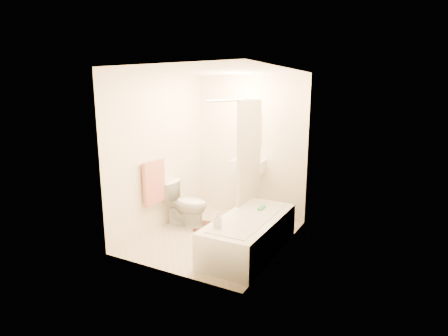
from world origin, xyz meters
The scene contains 17 objects.
floor centered at (0.00, 0.00, 0.00)m, with size 2.40×2.40×0.00m, color beige.
ceiling centered at (0.00, 0.00, 2.40)m, with size 2.40×2.40×0.00m, color white.
wall_back centered at (0.00, 1.20, 1.20)m, with size 2.00×0.02×2.40m, color beige.
wall_left centered at (-1.00, 0.00, 1.20)m, with size 0.02×2.40×2.40m, color beige.
wall_right centered at (1.00, 0.00, 1.20)m, with size 0.02×2.40×2.40m, color beige.
mirror centered at (0.00, 1.18, 1.50)m, with size 0.40×0.03×0.55m, color white.
curtain_rod centered at (0.30, 0.10, 2.00)m, with size 0.03×0.03×1.70m, color silver.
shower_curtain centered at (0.30, 0.50, 1.22)m, with size 0.04×0.80×1.55m, color silver.
towel_bar centered at (-0.96, -0.25, 1.10)m, with size 0.02×0.02×0.60m, color silver.
towel centered at (-0.93, -0.25, 0.78)m, with size 0.06×0.45×0.66m, color #CC7266.
toilet_paper centered at (-0.93, 0.12, 0.70)m, with size 0.12×0.12×0.11m, color white.
toilet centered at (-0.65, 0.17, 0.36)m, with size 0.41×0.74×0.72m, color white.
sink centered at (0.04, 1.06, 0.55)m, with size 0.56×0.45×1.09m, color white, non-canonical shape.
bathtub centered at (0.63, -0.20, 0.24)m, with size 0.74×1.68×0.47m, color white, non-canonical shape.
bath_mat centered at (-0.16, 0.28, 0.01)m, with size 0.61×0.46×0.02m, color #4D201B.
soap_bottle centered at (0.43, -0.72, 0.58)m, with size 0.09×0.10×0.21m, color white.
scrub_brush centered at (0.65, 0.18, 0.49)m, with size 0.06×0.19×0.04m, color #3DB65C.
Camera 1 is at (2.41, -4.25, 2.08)m, focal length 28.00 mm.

